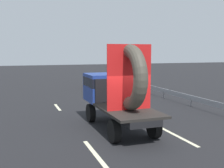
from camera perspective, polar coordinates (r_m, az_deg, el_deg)
name	(u,v)px	position (r m, az deg, el deg)	size (l,w,h in m)	color
ground_plane	(129,135)	(11.85, 3.41, -10.29)	(120.00, 120.00, 0.00)	black
flatbed_truck	(116,90)	(12.67, 0.80, -1.21)	(2.02, 5.34, 3.75)	black
distant_sedan	(104,80)	(26.34, -1.58, 0.80)	(1.80, 4.20, 1.37)	black
guardrail	(176,94)	(19.54, 13.03, -2.07)	(0.10, 13.52, 0.71)	gray
lane_dash_left_near	(94,153)	(9.83, -3.61, -13.91)	(2.65, 0.16, 0.01)	beige
lane_dash_left_far	(58,107)	(17.66, -11.10, -4.69)	(2.07, 0.16, 0.01)	beige
lane_dash_right_near	(178,136)	(11.89, 13.31, -10.38)	(2.78, 0.16, 0.01)	beige
lane_dash_right_far	(115,104)	(18.42, 0.56, -4.08)	(2.74, 0.16, 0.01)	beige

